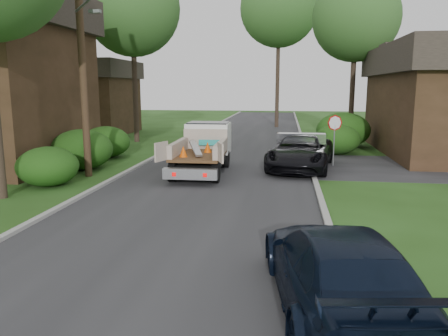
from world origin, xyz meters
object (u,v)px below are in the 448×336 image
stop_sign (335,130)px  house_left_far (86,96)px  tree_right_far (356,18)px  tree_left_far (132,8)px  tree_center_far (279,8)px  flatbed_truck (205,145)px  navy_suv (338,269)px  utility_pole (82,53)px  black_pickup (301,152)px

stop_sign → house_left_far: bearing=145.2°
tree_right_far → tree_left_far: bearing=-168.7°
tree_center_far → flatbed_truck: size_ratio=2.57×
stop_sign → navy_suv: bearing=-95.6°
stop_sign → house_left_far: (-18.70, 13.00, 1.27)m
house_left_far → tree_center_far: 19.16m
flatbed_truck → navy_suv: bearing=-70.8°
house_left_far → tree_left_far: 9.81m
utility_pole → house_left_far: bearing=115.2°
utility_pole → tree_right_far: 20.12m
tree_right_far → navy_suv: size_ratio=2.23×
tree_right_far → tree_center_far: bearing=118.8°
tree_left_far → flatbed_truck: size_ratio=2.15×
utility_pole → tree_center_far: (7.48, 25.02, 5.81)m
stop_sign → house_left_far: house_left_far is taller
black_pickup → house_left_far: bearing=149.6°
tree_right_far → black_pickup: tree_right_far is taller
stop_sign → tree_right_far: bearing=78.2°
tree_right_far → navy_suv: (-3.70, -25.33, -7.73)m
house_left_far → tree_left_far: tree_left_far is taller
tree_center_far → navy_suv: (1.80, -35.33, -10.23)m
tree_right_far → black_pickup: (-3.90, -12.01, -7.68)m
stop_sign → tree_right_far: 13.08m
stop_sign → tree_left_far: size_ratio=0.20×
tree_center_far → black_pickup: tree_center_far is taller
utility_pole → navy_suv: 14.56m
flatbed_truck → navy_suv: 13.24m
house_left_far → black_pickup: bearing=-39.3°
stop_sign → tree_right_far: size_ratio=0.22×
utility_pole → black_pickup: size_ratio=1.73×
house_left_far → tree_left_far: bearing=-39.8°
flatbed_truck → black_pickup: (4.38, 0.90, -0.36)m
stop_sign → tree_right_far: (2.30, 11.00, 6.70)m
house_left_far → black_pickup: house_left_far is taller
house_left_far → tree_right_far: (21.00, -2.00, 5.43)m
utility_pole → navy_suv: bearing=-48.0°
utility_pole → black_pickup: bearing=18.3°
stop_sign → tree_center_far: size_ratio=0.17×
tree_center_far → utility_pole: bearing=-106.6°
tree_left_far → tree_center_far: (9.50, 13.00, 2.00)m
tree_right_far → tree_center_far: size_ratio=0.79×
utility_pole → navy_suv: (9.28, -10.31, -4.43)m
tree_left_far → tree_right_far: (15.00, 3.00, -0.50)m
stop_sign → navy_suv: size_ratio=0.48×
tree_left_far → navy_suv: tree_left_far is taller
black_pickup → navy_suv: size_ratio=1.12×
flatbed_truck → tree_center_far: bearing=82.0°
black_pickup → stop_sign: bearing=41.3°
tree_center_far → black_pickup: 24.31m
tree_left_far → navy_suv: size_ratio=2.37×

